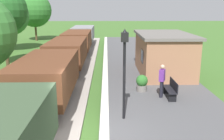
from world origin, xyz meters
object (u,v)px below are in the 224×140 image
Objects in this scene: person_waiting at (162,80)px; lamp_post_near at (124,58)px; freight_train at (67,54)px; station_hut at (163,53)px; bench_down_platform at (143,54)px; potted_planter at (142,83)px; tree_field_distant at (34,10)px; tree_trackside_far at (2,10)px; tree_field_left at (8,16)px; bench_near_hut at (171,89)px.

lamp_post_near reaches higher than person_waiting.
station_hut is at bearing -11.67° from freight_train.
person_waiting is at bearing -103.06° from station_hut.
freight_train reaches higher than bench_down_platform.
tree_field_distant reaches higher than potted_planter.
tree_field_distant is at bearing 132.63° from bench_down_platform.
bench_down_platform is 1.64× the size of potted_planter.
bench_down_platform is 9.75m from person_waiting.
person_waiting reaches higher than potted_planter.
lamp_post_near is 0.58× the size of tree_trackside_far.
tree_field_distant is (-2.10, 16.34, -0.18)m from tree_trackside_far.
tree_field_left is (-13.48, 15.89, 2.65)m from person_waiting.
freight_train is 7.17m from bench_down_platform.
station_hut is at bearing 66.15° from lamp_post_near.
tree_field_distant is (-12.11, 23.40, 3.60)m from potted_planter.
tree_field_left is at bearing 142.58° from station_hut.
bench_down_platform is 12.66m from lamp_post_near.
tree_field_distant reaches higher than bench_down_platform.
tree_field_left is at bearing 156.16° from bench_down_platform.
bench_near_hut is at bearing -61.16° from tree_field_distant.
potted_planter reaches higher than bench_down_platform.
station_hut reaches higher than person_waiting.
station_hut is at bearing -37.42° from tree_field_left.
potted_planter is at bearing -62.63° from tree_field_distant.
person_waiting reaches higher than bench_near_hut.
bench_near_hut is at bearing -165.28° from person_waiting.
person_waiting is (-0.48, -9.72, 0.46)m from bench_down_platform.
tree_field_distant reaches higher than person_waiting.
bench_down_platform is 0.23× the size of tree_trackside_far.
station_hut is 18.48m from tree_field_left.
potted_planter is (-1.35, -8.77, 0.00)m from bench_down_platform.
station_hut is 24.29m from tree_field_distant.
tree_field_distant is at bearing 117.37° from potted_planter.
bench_near_hut is 1.00× the size of bench_down_platform.
potted_planter is at bearing 142.27° from bench_near_hut.
lamp_post_near reaches higher than potted_planter.
station_hut is 8.00m from lamp_post_near.
lamp_post_near is 13.79m from tree_trackside_far.
bench_down_platform is 15.57m from tree_field_left.
lamp_post_near is at bearing 75.86° from person_waiting.
station_hut is (6.80, -1.40, 0.26)m from freight_train.
tree_field_distant reaches higher than bench_near_hut.
tree_trackside_far is (-10.01, 7.05, 3.78)m from potted_planter.
person_waiting is at bearing -61.93° from tree_field_distant.
person_waiting is at bearing 168.80° from bench_near_hut.
lamp_post_near reaches higher than station_hut.
potted_planter is at bearing -98.75° from bench_down_platform.
lamp_post_near is at bearing -109.58° from potted_planter.
freight_train is 5.41× the size of tree_field_left.
tree_field_left is at bearing 131.12° from bench_near_hut.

